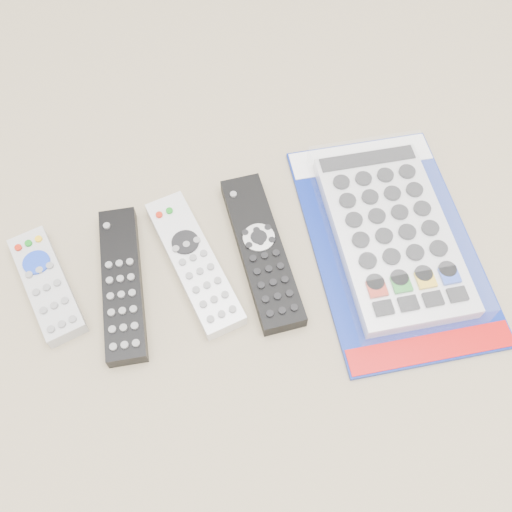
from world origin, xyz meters
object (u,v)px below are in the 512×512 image
object	(u,v)px
remote_large_black	(261,250)
remote_silver_dvd	(194,262)
jumbo_remote_packaged	(392,232)
remote_slim_black	(122,284)
remote_small_grey	(47,285)

from	to	relation	value
remote_large_black	remote_silver_dvd	bearing A→B (deg)	176.23
remote_silver_dvd	jumbo_remote_packaged	xyz separation A→B (m)	(0.25, -0.04, 0.01)
remote_slim_black	remote_large_black	distance (m)	0.18
remote_small_grey	remote_silver_dvd	world-z (taller)	same
remote_small_grey	remote_silver_dvd	xyz separation A→B (m)	(0.18, -0.02, -0.00)
remote_small_grey	remote_large_black	bearing A→B (deg)	-18.50
remote_silver_dvd	remote_large_black	distance (m)	0.09
remote_small_grey	remote_silver_dvd	bearing A→B (deg)	-18.94
jumbo_remote_packaged	remote_slim_black	bearing A→B (deg)	-179.52
remote_small_grey	remote_large_black	world-z (taller)	same
remote_slim_black	jumbo_remote_packaged	world-z (taller)	jumbo_remote_packaged
remote_small_grey	remote_silver_dvd	distance (m)	0.18
remote_silver_dvd	jumbo_remote_packaged	world-z (taller)	jumbo_remote_packaged
remote_silver_dvd	jumbo_remote_packaged	bearing A→B (deg)	-17.46
remote_large_black	remote_small_grey	bearing A→B (deg)	175.30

